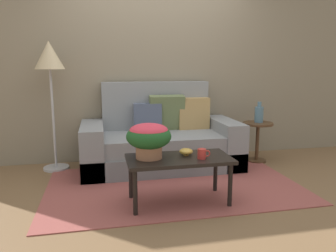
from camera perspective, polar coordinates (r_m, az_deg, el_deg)
name	(u,v)px	position (r m, az deg, el deg)	size (l,w,h in m)	color
ground_plane	(172,184)	(3.69, 0.74, -10.03)	(14.00, 14.00, 0.00)	brown
wall_back	(154,52)	(4.59, -2.49, 12.84)	(6.40, 0.12, 2.96)	gray
area_rug	(174,186)	(3.62, 1.02, -10.38)	(2.70, 1.63, 0.01)	#994C47
couch	(161,142)	(4.22, -1.26, -2.79)	(1.97, 0.92, 1.08)	slate
coffee_table	(179,163)	(3.08, 1.94, -6.40)	(0.98, 0.49, 0.45)	black
side_table	(258,135)	(4.57, 15.41, -1.48)	(0.40, 0.40, 0.54)	#4C331E
floor_lamp	(50,64)	(4.22, -19.99, 10.09)	(0.35, 0.35, 1.59)	#B2B2B7
potted_plant	(149,137)	(3.00, -3.38, -1.89)	(0.42, 0.42, 0.33)	#A36B4C
coffee_mug	(202,154)	(3.03, 5.99, -4.85)	(0.12, 0.08, 0.09)	red
snack_bowl	(186,152)	(3.13, 3.18, -4.48)	(0.13, 0.13, 0.07)	gold
table_vase	(259,114)	(4.55, 15.63, 2.03)	(0.12, 0.12, 0.28)	slate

